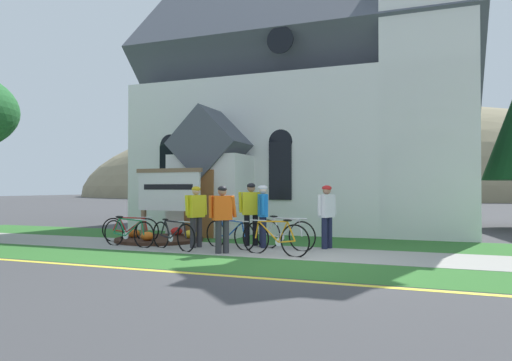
{
  "coord_description": "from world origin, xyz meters",
  "views": [
    {
      "loc": [
        2.52,
        -9.27,
        1.55
      ],
      "look_at": [
        -2.09,
        3.06,
        1.75
      ],
      "focal_mm": 32.77,
      "sensor_mm": 36.0,
      "label": 1
    }
  ],
  "objects": [
    {
      "name": "cyclist_in_green_jersey",
      "position": [
        -1.95,
        2.3,
        0.98
      ],
      "size": [
        0.63,
        0.39,
        1.67
      ],
      "color": "black",
      "rests_on": "ground"
    },
    {
      "name": "cyclist_in_yellow_jersey",
      "position": [
        -1.53,
        2.07,
        0.94
      ],
      "size": [
        0.39,
        0.7,
        1.61
      ],
      "color": "#191E38",
      "rests_on": "ground"
    },
    {
      "name": "church_lawn",
      "position": [
        -2.05,
        3.9,
        0.0
      ],
      "size": [
        24.0,
        2.66,
        0.01
      ],
      "primitive_type": "cube",
      "color": "#2D6628",
      "rests_on": "ground"
    },
    {
      "name": "sidewalk_slab",
      "position": [
        -2.05,
        1.47,
        0.01
      ],
      "size": [
        32.0,
        2.2,
        0.01
      ],
      "primitive_type": "cube",
      "color": "#99968E",
      "rests_on": "ground"
    },
    {
      "name": "church_building",
      "position": [
        -1.72,
        9.66,
        4.82
      ],
      "size": [
        12.33,
        11.33,
        12.83
      ],
      "color": "white",
      "rests_on": "ground"
    },
    {
      "name": "bicycle_red",
      "position": [
        -4.91,
        1.03,
        0.36
      ],
      "size": [
        1.75,
        0.29,
        0.8
      ],
      "color": "black",
      "rests_on": "ground"
    },
    {
      "name": "bicycle_yellow",
      "position": [
        -0.82,
        0.9,
        0.39
      ],
      "size": [
        1.77,
        0.47,
        0.86
      ],
      "color": "black",
      "rests_on": "ground"
    },
    {
      "name": "flower_bed",
      "position": [
        -4.81,
        2.4,
        0.08
      ],
      "size": [
        2.51,
        2.51,
        0.34
      ],
      "color": "#382319",
      "rests_on": "ground"
    },
    {
      "name": "church_sign",
      "position": [
        -4.82,
        2.89,
        1.42
      ],
      "size": [
        2.29,
        0.27,
        2.12
      ],
      "color": "#7F6047",
      "rests_on": "ground"
    },
    {
      "name": "cyclist_in_orange_jersey",
      "position": [
        -3.14,
        1.45,
        0.91
      ],
      "size": [
        0.37,
        0.6,
        1.58
      ],
      "color": "#2D2D33",
      "rests_on": "ground"
    },
    {
      "name": "ground",
      "position": [
        0.0,
        4.0,
        0.0
      ],
      "size": [
        140.0,
        140.0,
        0.0
      ],
      "primitive_type": "plane",
      "color": "#3D3D3F"
    },
    {
      "name": "grass_verge",
      "position": [
        -2.05,
        -0.62,
        0.0
      ],
      "size": [
        32.0,
        1.98,
        0.01
      ],
      "primitive_type": "cube",
      "color": "#2D6628",
      "rests_on": "ground"
    },
    {
      "name": "curb_paint_stripe",
      "position": [
        -2.05,
        -1.76,
        0.0
      ],
      "size": [
        28.0,
        0.16,
        0.01
      ],
      "primitive_type": "cube",
      "color": "yellow",
      "rests_on": "ground"
    },
    {
      "name": "cyclist_in_white_jersey",
      "position": [
        -2.06,
        0.72,
        0.92
      ],
      "size": [
        0.54,
        0.5,
        1.59
      ],
      "color": "#2D2D33",
      "rests_on": "ground"
    },
    {
      "name": "bicycle_orange",
      "position": [
        -0.9,
        1.89,
        0.39
      ],
      "size": [
        1.71,
        0.46,
        0.86
      ],
      "color": "black",
      "rests_on": "ground"
    },
    {
      "name": "cyclist_in_red_jersey",
      "position": [
        0.06,
        2.43,
        0.93
      ],
      "size": [
        0.37,
        0.65,
        1.61
      ],
      "color": "#191E38",
      "rests_on": "ground"
    },
    {
      "name": "bicycle_white",
      "position": [
        -2.26,
        1.61,
        0.37
      ],
      "size": [
        1.63,
        0.66,
        0.8
      ],
      "color": "black",
      "rests_on": "ground"
    },
    {
      "name": "bicycle_blue",
      "position": [
        -5.51,
        1.93,
        0.36
      ],
      "size": [
        1.72,
        0.34,
        0.76
      ],
      "color": "black",
      "rests_on": "ground"
    },
    {
      "name": "bicycle_silver",
      "position": [
        -3.5,
        0.91,
        0.36
      ],
      "size": [
        1.61,
        0.7,
        0.78
      ],
      "color": "black",
      "rests_on": "ground"
    },
    {
      "name": "distant_hill",
      "position": [
        -9.2,
        60.95,
        0.0
      ],
      "size": [
        92.68,
        40.43,
        26.63
      ],
      "primitive_type": "ellipsoid",
      "color": "#847A5B",
      "rests_on": "ground"
    }
  ]
}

